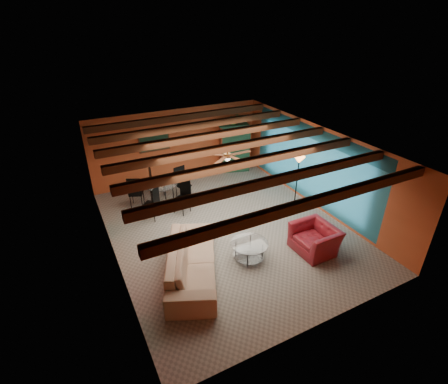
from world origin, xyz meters
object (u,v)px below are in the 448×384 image
armoire (233,148)px  vase (160,172)px  dining_table (162,190)px  coffee_table (249,250)px  sofa (192,262)px  potted_plant (233,120)px  floor_lamp (297,182)px  armchair (315,239)px

armoire → vase: 3.79m
dining_table → coffee_table: bearing=-72.8°
sofa → potted_plant: potted_plant is taller
potted_plant → dining_table: bearing=-156.9°
coffee_table → floor_lamp: bearing=31.0°
dining_table → potted_plant: bearing=23.1°
coffee_table → vase: (-1.15, 3.71, 0.96)m
coffee_table → floor_lamp: floor_lamp is taller
armoire → potted_plant: (0.00, 0.00, 1.17)m
floor_lamp → potted_plant: bearing=97.3°
coffee_table → floor_lamp: (2.78, 1.67, 0.64)m
sofa → armchair: (3.31, -0.60, -0.04)m
dining_table → potted_plant: (3.48, 1.48, 1.55)m
sofa → vase: 3.73m
armchair → coffee_table: 1.83m
sofa → vase: (0.42, 3.62, 0.80)m
floor_lamp → armoire: bearing=97.3°
coffee_table → potted_plant: 5.99m
armchair → coffee_table: (-1.75, 0.51, -0.12)m
floor_lamp → vase: (-3.93, 2.04, 0.32)m
floor_lamp → vase: bearing=152.5°
armoire → dining_table: bearing=-140.9°
dining_table → vase: vase is taller
coffee_table → dining_table: dining_table is taller
floor_lamp → sofa: bearing=-160.0°
armoire → sofa: bearing=-111.3°
coffee_table → armoire: (2.33, 5.19, 0.69)m
armchair → floor_lamp: bearing=153.7°
coffee_table → dining_table: size_ratio=0.46×
armchair → vase: vase is taller
armoire → potted_plant: potted_plant is taller
dining_table → vase: 0.65m
sofa → coffee_table: (1.56, -0.09, -0.16)m
potted_plant → vase: size_ratio=2.42×
dining_table → armoire: size_ratio=1.14×
armchair → dining_table: (-2.90, 4.22, 0.19)m
armoire → potted_plant: 1.17m
dining_table → floor_lamp: bearing=-27.5°
armchair → floor_lamp: size_ratio=0.64×
sofa → armchair: bearing=-76.3°
armoire → vase: (-3.48, -1.48, 0.27)m
sofa → vase: vase is taller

